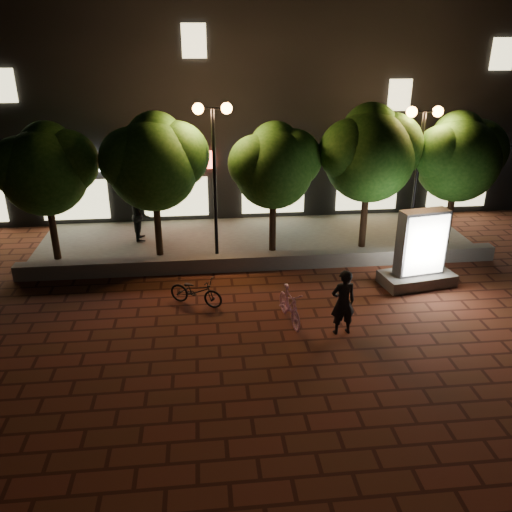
{
  "coord_description": "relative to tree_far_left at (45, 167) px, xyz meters",
  "views": [
    {
      "loc": [
        -1.93,
        -11.96,
        7.35
      ],
      "look_at": [
        -0.51,
        1.5,
        1.54
      ],
      "focal_mm": 36.97,
      "sensor_mm": 36.0,
      "label": 1
    }
  ],
  "objects": [
    {
      "name": "rider",
      "position": [
        8.51,
        -5.74,
        -2.39
      ],
      "size": [
        0.71,
        0.51,
        1.81
      ],
      "primitive_type": "imported",
      "rotation": [
        0.0,
        0.0,
        3.27
      ],
      "color": "black",
      "rests_on": "ground"
    },
    {
      "name": "scooter_parked",
      "position": [
        4.72,
        -3.77,
        -2.86
      ],
      "size": [
        1.73,
        1.25,
        0.86
      ],
      "primitive_type": "imported",
      "rotation": [
        0.0,
        0.0,
        1.1
      ],
      "color": "black",
      "rests_on": "ground"
    },
    {
      "name": "tree_far_right",
      "position": [
        14.0,
        0.0,
        0.08
      ],
      "size": [
        3.48,
        2.9,
        4.76
      ],
      "color": "black",
      "rests_on": "sidewalk"
    },
    {
      "name": "tree_mid",
      "position": [
        7.5,
        -0.0,
        -0.08
      ],
      "size": [
        3.24,
        2.7,
        4.5
      ],
      "color": "black",
      "rests_on": "sidewalk"
    },
    {
      "name": "tree_left",
      "position": [
        3.5,
        0.0,
        0.15
      ],
      "size": [
        3.6,
        3.0,
        4.89
      ],
      "color": "black",
      "rests_on": "sidewalk"
    },
    {
      "name": "ground",
      "position": [
        6.95,
        -5.46,
        -3.29
      ],
      "size": [
        80.0,
        80.0,
        0.0
      ],
      "primitive_type": "plane",
      "color": "#56261B",
      "rests_on": "ground"
    },
    {
      "name": "street_lamp_right",
      "position": [
        12.45,
        -0.26,
        0.6
      ],
      "size": [
        1.26,
        0.36,
        4.98
      ],
      "color": "black",
      "rests_on": "sidewalk"
    },
    {
      "name": "scooter_pink",
      "position": [
        7.24,
        -5.02,
        -2.79
      ],
      "size": [
        0.73,
        1.71,
        1.0
      ],
      "primitive_type": "imported",
      "rotation": [
        0.0,
        0.0,
        0.17
      ],
      "color": "#D68FC2",
      "rests_on": "ground"
    },
    {
      "name": "pedestrian",
      "position": [
        2.71,
        1.54,
        -2.28
      ],
      "size": [
        0.76,
        0.95,
        1.86
      ],
      "primitive_type": "imported",
      "rotation": [
        0.0,
        0.0,
        1.63
      ],
      "color": "black",
      "rests_on": "sidewalk"
    },
    {
      "name": "ad_kiosk",
      "position": [
        11.61,
        -3.14,
        -2.31
      ],
      "size": [
        2.4,
        1.48,
        2.43
      ],
      "color": "slate",
      "rests_on": "ground"
    },
    {
      "name": "street_lamp_left",
      "position": [
        5.45,
        -0.26,
        0.74
      ],
      "size": [
        1.26,
        0.36,
        5.18
      ],
      "color": "black",
      "rests_on": "sidewalk"
    },
    {
      "name": "tree_right",
      "position": [
        10.8,
        0.0,
        0.27
      ],
      "size": [
        3.72,
        3.1,
        5.07
      ],
      "color": "black",
      "rests_on": "sidewalk"
    },
    {
      "name": "retaining_wall",
      "position": [
        6.95,
        -1.46,
        -3.04
      ],
      "size": [
        16.0,
        0.45,
        0.5
      ],
      "primitive_type": "cube",
      "color": "slate",
      "rests_on": "ground"
    },
    {
      "name": "tree_far_left",
      "position": [
        0.0,
        0.0,
        0.0
      ],
      "size": [
        3.36,
        2.8,
        4.63
      ],
      "color": "black",
      "rests_on": "sidewalk"
    },
    {
      "name": "building_block",
      "position": [
        6.94,
        7.53,
        1.7
      ],
      "size": [
        28.0,
        8.12,
        11.3
      ],
      "color": "black",
      "rests_on": "ground"
    },
    {
      "name": "sidewalk",
      "position": [
        6.95,
        1.04,
        -3.25
      ],
      "size": [
        16.0,
        5.0,
        0.08
      ],
      "primitive_type": "cube",
      "color": "slate",
      "rests_on": "ground"
    }
  ]
}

